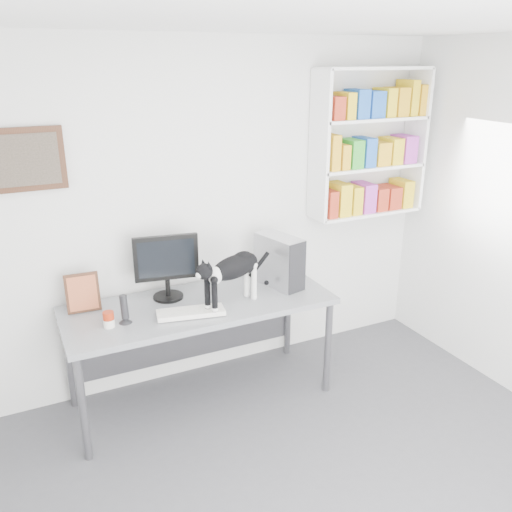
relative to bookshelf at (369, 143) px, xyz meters
name	(u,v)px	position (x,y,z in m)	size (l,w,h in m)	color
room	(361,318)	(-1.40, -1.85, -0.50)	(4.01, 4.01, 2.70)	#4A4A4F
bookshelf	(369,143)	(0.00, 0.00, 0.00)	(1.03, 0.28, 1.24)	white
wall_art	(24,160)	(-2.70, 0.12, 0.05)	(0.52, 0.04, 0.42)	#402314
desk	(201,351)	(-1.66, -0.27, -1.44)	(1.98, 0.77, 0.82)	gray
monitor	(167,267)	(-1.84, -0.09, -0.77)	(0.47, 0.23, 0.51)	black
keyboard	(191,312)	(-1.79, -0.43, -1.01)	(0.47, 0.18, 0.04)	silver
pc_tower	(279,261)	(-0.98, -0.23, -0.82)	(0.18, 0.41, 0.41)	#BBBBC0
speaker	(124,309)	(-2.23, -0.35, -0.92)	(0.09, 0.09, 0.21)	black
leaning_print	(83,292)	(-2.45, -0.04, -0.88)	(0.23, 0.09, 0.29)	#402314
soup_can	(109,320)	(-2.34, -0.37, -0.97)	(0.08, 0.08, 0.11)	#A3270E
cat	(233,280)	(-1.45, -0.42, -0.83)	(0.64, 0.17, 0.39)	black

